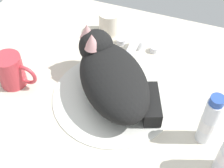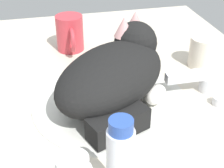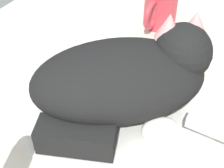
# 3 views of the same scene
# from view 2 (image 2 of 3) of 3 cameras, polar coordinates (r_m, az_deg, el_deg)

# --- Properties ---
(ground_plane) EXTENTS (1.10, 0.83, 0.03)m
(ground_plane) POSITION_cam_2_polar(r_m,az_deg,el_deg) (0.71, -0.12, -4.29)
(ground_plane) COLOR beige
(sink_basin) EXTENTS (0.33, 0.33, 0.01)m
(sink_basin) POSITION_cam_2_polar(r_m,az_deg,el_deg) (0.70, -0.12, -3.07)
(sink_basin) COLOR silver
(sink_basin) RESTS_ON ground_plane
(faucet) EXTENTS (0.14, 0.12, 0.05)m
(faucet) POSITION_cam_2_polar(r_m,az_deg,el_deg) (0.75, 14.83, 0.32)
(faucet) COLOR silver
(faucet) RESTS_ON ground_plane
(cat) EXTENTS (0.30, 0.32, 0.15)m
(cat) POSITION_cam_2_polar(r_m,az_deg,el_deg) (0.67, 0.72, 2.11)
(cat) COLOR black
(cat) RESTS_ON sink_basin
(coffee_mug) EXTENTS (0.12, 0.07, 0.10)m
(coffee_mug) POSITION_cam_2_polar(r_m,az_deg,el_deg) (0.91, -7.17, 8.54)
(coffee_mug) COLOR #C63842
(coffee_mug) RESTS_ON ground_plane
(rinse_cup) EXTENTS (0.07, 0.07, 0.08)m
(rinse_cup) POSITION_cam_2_polar(r_m,az_deg,el_deg) (0.86, 15.17, 5.30)
(rinse_cup) COLOR silver
(rinse_cup) RESTS_ON ground_plane
(toothpaste_bottle) EXTENTS (0.04, 0.04, 0.15)m
(toothpaste_bottle) POSITION_cam_2_polar(r_m,az_deg,el_deg) (0.46, 1.42, -14.00)
(toothpaste_bottle) COLOR white
(toothpaste_bottle) RESTS_ON ground_plane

